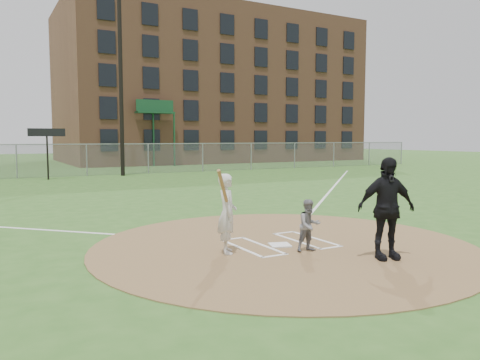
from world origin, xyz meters
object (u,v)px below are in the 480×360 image
umpire (386,208)px  batter_at_plate (227,213)px  catcher (309,225)px  home_plate (280,245)px

umpire → batter_at_plate: 3.14m
catcher → umpire: size_ratio=0.55×
batter_at_plate → home_plate: bearing=0.8°
home_plate → catcher: 0.92m
catcher → umpire: umpire is taller
umpire → batter_at_plate: bearing=160.7°
batter_at_plate → umpire: bearing=-37.2°
catcher → batter_at_plate: (-1.56, 0.69, 0.28)m
home_plate → umpire: size_ratio=0.22×
home_plate → batter_at_plate: (-1.31, -0.02, 0.81)m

